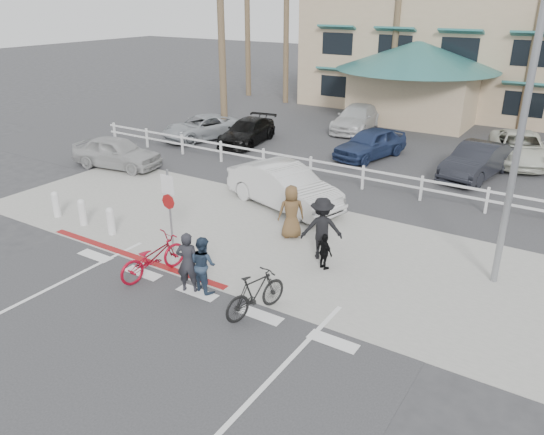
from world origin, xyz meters
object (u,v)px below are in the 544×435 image
Objects in this scene: sign_post at (170,206)px; car_white_sedan at (284,186)px; bike_red at (153,257)px; car_red_compact at (117,152)px; bike_black at (256,293)px.

car_white_sedan is at bearing 78.87° from sign_post.
car_red_compact reaches higher than bike_red.
car_white_sedan reaches higher than car_red_compact.
sign_post reaches higher than car_red_compact.
bike_black is 0.45× the size of car_red_compact.
bike_black is 13.80m from car_red_compact.
car_white_sedan is (0.98, 4.99, -0.66)m from sign_post.
sign_post is 1.35× the size of bike_red.
sign_post is 0.69× the size of car_red_compact.
car_white_sedan is 8.94m from car_red_compact.
bike_red is at bearing -167.16° from car_white_sedan.
sign_post reaches higher than bike_red.
car_white_sedan reaches higher than bike_black.
bike_black is at bearing -138.35° from car_white_sedan.
car_red_compact is at bearing -27.38° from bike_red.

